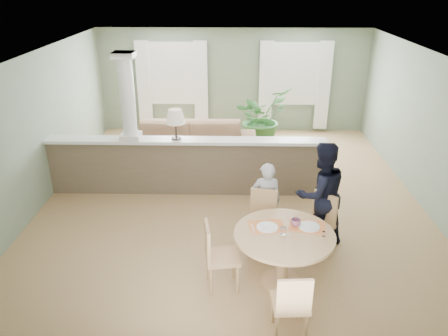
{
  "coord_description": "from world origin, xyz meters",
  "views": [
    {
      "loc": [
        0.01,
        -7.44,
        3.92
      ],
      "look_at": [
        -0.13,
        -1.0,
        1.06
      ],
      "focal_mm": 35.0,
      "sensor_mm": 36.0,
      "label": 1
    }
  ],
  "objects_px": {
    "chair_side": "(217,253)",
    "child_person": "(266,201)",
    "chair_far_man": "(319,221)",
    "houseplant": "(261,118)",
    "chair_near": "(291,303)",
    "sofa": "(189,145)",
    "dining_table": "(284,244)",
    "chair_far_boy": "(262,218)",
    "man_person": "(320,194)"
  },
  "relations": [
    {
      "from": "chair_far_boy",
      "to": "houseplant",
      "type": "bearing_deg",
      "value": 97.73
    },
    {
      "from": "houseplant",
      "to": "child_person",
      "type": "distance_m",
      "value": 4.15
    },
    {
      "from": "chair_far_boy",
      "to": "sofa",
      "type": "bearing_deg",
      "value": 124.36
    },
    {
      "from": "dining_table",
      "to": "chair_near",
      "type": "height_order",
      "value": "chair_near"
    },
    {
      "from": "chair_near",
      "to": "man_person",
      "type": "distance_m",
      "value": 2.18
    },
    {
      "from": "sofa",
      "to": "chair_near",
      "type": "height_order",
      "value": "chair_near"
    },
    {
      "from": "sofa",
      "to": "dining_table",
      "type": "relative_size",
      "value": 2.26
    },
    {
      "from": "chair_far_man",
      "to": "man_person",
      "type": "height_order",
      "value": "man_person"
    },
    {
      "from": "chair_far_boy",
      "to": "chair_side",
      "type": "height_order",
      "value": "chair_side"
    },
    {
      "from": "sofa",
      "to": "chair_far_man",
      "type": "bearing_deg",
      "value": -56.27
    },
    {
      "from": "chair_side",
      "to": "chair_far_boy",
      "type": "bearing_deg",
      "value": -42.71
    },
    {
      "from": "sofa",
      "to": "child_person",
      "type": "relative_size",
      "value": 2.32
    },
    {
      "from": "man_person",
      "to": "sofa",
      "type": "bearing_deg",
      "value": -72.27
    },
    {
      "from": "chair_near",
      "to": "child_person",
      "type": "distance_m",
      "value": 2.18
    },
    {
      "from": "dining_table",
      "to": "chair_near",
      "type": "distance_m",
      "value": 1.0
    },
    {
      "from": "chair_far_boy",
      "to": "chair_far_man",
      "type": "distance_m",
      "value": 0.86
    },
    {
      "from": "sofa",
      "to": "chair_far_boy",
      "type": "relative_size",
      "value": 3.19
    },
    {
      "from": "dining_table",
      "to": "man_person",
      "type": "xyz_separation_m",
      "value": [
        0.65,
        1.05,
        0.2
      ]
    },
    {
      "from": "sofa",
      "to": "chair_side",
      "type": "relative_size",
      "value": 3.1
    },
    {
      "from": "sofa",
      "to": "man_person",
      "type": "height_order",
      "value": "man_person"
    },
    {
      "from": "chair_far_man",
      "to": "chair_side",
      "type": "distance_m",
      "value": 1.75
    },
    {
      "from": "chair_near",
      "to": "man_person",
      "type": "relative_size",
      "value": 0.55
    },
    {
      "from": "chair_far_man",
      "to": "child_person",
      "type": "bearing_deg",
      "value": -163.03
    },
    {
      "from": "dining_table",
      "to": "chair_far_boy",
      "type": "distance_m",
      "value": 0.92
    },
    {
      "from": "man_person",
      "to": "chair_far_man",
      "type": "bearing_deg",
      "value": 63.82
    },
    {
      "from": "chair_side",
      "to": "man_person",
      "type": "distance_m",
      "value": 1.95
    },
    {
      "from": "chair_far_man",
      "to": "dining_table",
      "type": "bearing_deg",
      "value": -85.1
    },
    {
      "from": "sofa",
      "to": "chair_near",
      "type": "relative_size",
      "value": 3.27
    },
    {
      "from": "chair_near",
      "to": "chair_side",
      "type": "distance_m",
      "value": 1.26
    },
    {
      "from": "chair_near",
      "to": "chair_side",
      "type": "bearing_deg",
      "value": -49.39
    },
    {
      "from": "dining_table",
      "to": "chair_far_man",
      "type": "height_order",
      "value": "chair_far_man"
    },
    {
      "from": "sofa",
      "to": "chair_far_boy",
      "type": "distance_m",
      "value": 3.61
    },
    {
      "from": "dining_table",
      "to": "sofa",
      "type": "bearing_deg",
      "value": 111.97
    },
    {
      "from": "chair_side",
      "to": "child_person",
      "type": "relative_size",
      "value": 0.75
    },
    {
      "from": "chair_far_boy",
      "to": "chair_side",
      "type": "bearing_deg",
      "value": -113.43
    },
    {
      "from": "child_person",
      "to": "chair_far_man",
      "type": "bearing_deg",
      "value": 153.15
    },
    {
      "from": "chair_far_man",
      "to": "houseplant",
      "type": "bearing_deg",
      "value": 141.05
    },
    {
      "from": "chair_side",
      "to": "sofa",
      "type": "bearing_deg",
      "value": 1.86
    },
    {
      "from": "houseplant",
      "to": "chair_far_boy",
      "type": "relative_size",
      "value": 1.54
    },
    {
      "from": "child_person",
      "to": "man_person",
      "type": "height_order",
      "value": "man_person"
    },
    {
      "from": "child_person",
      "to": "houseplant",
      "type": "bearing_deg",
      "value": -92.84
    },
    {
      "from": "child_person",
      "to": "chair_side",
      "type": "bearing_deg",
      "value": 59.42
    },
    {
      "from": "child_person",
      "to": "chair_far_boy",
      "type": "bearing_deg",
      "value": 75.99
    },
    {
      "from": "sofa",
      "to": "chair_near",
      "type": "distance_m",
      "value": 5.44
    },
    {
      "from": "houseplant",
      "to": "chair_near",
      "type": "height_order",
      "value": "houseplant"
    },
    {
      "from": "dining_table",
      "to": "child_person",
      "type": "xyz_separation_m",
      "value": [
        -0.17,
        1.17,
        0.01
      ]
    },
    {
      "from": "chair_far_boy",
      "to": "chair_far_man",
      "type": "xyz_separation_m",
      "value": [
        0.85,
        -0.09,
        0.0
      ]
    },
    {
      "from": "chair_side",
      "to": "child_person",
      "type": "bearing_deg",
      "value": -38.54
    },
    {
      "from": "sofa",
      "to": "dining_table",
      "type": "distance_m",
      "value": 4.51
    },
    {
      "from": "sofa",
      "to": "chair_far_man",
      "type": "distance_m",
      "value": 4.1
    }
  ]
}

